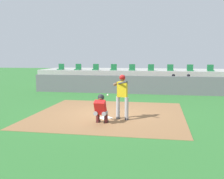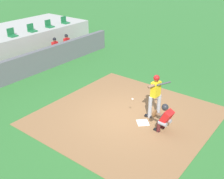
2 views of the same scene
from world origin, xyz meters
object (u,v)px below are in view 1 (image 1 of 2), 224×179
(stadium_seat_0, at_px, (61,68))
(stadium_seat_7, at_px, (190,69))
(stadium_seat_2, at_px, (96,68))
(stadium_seat_3, at_px, (114,69))
(catcher_crouched, at_px, (101,108))
(dugout_player_1, at_px, (188,83))
(batter_at_plate, at_px, (122,94))
(home_plate, at_px, (105,118))
(stadium_seat_5, at_px, (151,69))
(stadium_seat_6, at_px, (170,69))
(stadium_seat_1, at_px, (78,68))
(dugout_player_0, at_px, (173,83))
(stadium_seat_4, at_px, (132,69))
(stadium_seat_8, at_px, (211,69))

(stadium_seat_0, relative_size, stadium_seat_7, 1.00)
(stadium_seat_2, xyz_separation_m, stadium_seat_3, (1.44, 0.00, 0.00))
(catcher_crouched, bearing_deg, stadium_seat_3, 97.48)
(dugout_player_1, distance_m, stadium_seat_7, 2.23)
(batter_at_plate, bearing_deg, catcher_crouched, -131.37)
(dugout_player_1, bearing_deg, home_plate, -116.37)
(stadium_seat_2, xyz_separation_m, stadium_seat_5, (4.33, 0.00, 0.00))
(batter_at_plate, relative_size, stadium_seat_2, 3.76)
(stadium_seat_3, relative_size, stadium_seat_7, 1.00)
(stadium_seat_6, bearing_deg, stadium_seat_1, 180.00)
(dugout_player_0, distance_m, stadium_seat_4, 3.76)
(stadium_seat_3, bearing_deg, stadium_seat_6, 0.00)
(stadium_seat_1, bearing_deg, stadium_seat_6, 0.00)
(stadium_seat_3, height_order, stadium_seat_7, same)
(catcher_crouched, distance_m, stadium_seat_2, 11.45)
(catcher_crouched, height_order, stadium_seat_8, stadium_seat_8)
(stadium_seat_6, xyz_separation_m, stadium_seat_8, (2.89, 0.00, 0.00))
(batter_at_plate, distance_m, stadium_seat_6, 10.50)
(catcher_crouched, height_order, dugout_player_0, dugout_player_0)
(home_plate, relative_size, dugout_player_0, 0.34)
(home_plate, distance_m, stadium_seat_8, 11.80)
(stadium_seat_3, bearing_deg, stadium_seat_7, 0.00)
(stadium_seat_6, height_order, stadium_seat_7, same)
(dugout_player_0, height_order, stadium_seat_7, stadium_seat_7)
(dugout_player_1, xyz_separation_m, stadium_seat_3, (-5.48, 2.03, 0.86))
(batter_at_plate, bearing_deg, stadium_seat_6, 77.90)
(home_plate, relative_size, stadium_seat_0, 0.92)
(stadium_seat_4, bearing_deg, batter_at_plate, -86.15)
(stadium_seat_1, xyz_separation_m, stadium_seat_7, (8.67, 0.00, 0.00))
(stadium_seat_1, bearing_deg, stadium_seat_0, 180.00)
(stadium_seat_8, bearing_deg, batter_at_plate, -116.38)
(batter_at_plate, distance_m, stadium_seat_8, 11.46)
(stadium_seat_0, distance_m, stadium_seat_3, 4.33)
(stadium_seat_1, xyz_separation_m, stadium_seat_2, (1.44, 0.00, 0.00))
(catcher_crouched, bearing_deg, stadium_seat_7, 68.59)
(stadium_seat_0, bearing_deg, catcher_crouched, -62.34)
(batter_at_plate, height_order, stadium_seat_7, stadium_seat_7)
(stadium_seat_0, bearing_deg, dugout_player_0, -12.98)
(stadium_seat_1, height_order, stadium_seat_3, same)
(batter_at_plate, height_order, stadium_seat_5, stadium_seat_5)
(home_plate, bearing_deg, stadium_seat_2, 105.84)
(stadium_seat_4, bearing_deg, dugout_player_1, -26.75)
(stadium_seat_1, bearing_deg, home_plate, -66.94)
(catcher_crouched, relative_size, stadium_seat_1, 3.62)
(stadium_seat_2, distance_m, stadium_seat_4, 2.89)
(stadium_seat_1, height_order, stadium_seat_4, same)
(catcher_crouched, height_order, stadium_seat_3, stadium_seat_3)
(stadium_seat_5, height_order, stadium_seat_7, same)
(dugout_player_1, xyz_separation_m, stadium_seat_6, (-1.15, 2.03, 0.86))
(catcher_crouched, bearing_deg, stadium_seat_1, 111.46)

